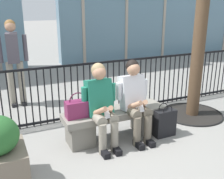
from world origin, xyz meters
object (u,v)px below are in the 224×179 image
at_px(seated_person_with_phone, 101,103).
at_px(shopping_bag, 165,123).
at_px(stone_bench, 115,121).
at_px(seated_person_companion, 135,98).
at_px(handbag_on_bench, 78,108).
at_px(bystander_at_railing, 14,57).

bearing_deg(seated_person_with_phone, shopping_bag, -8.89).
relative_size(stone_bench, seated_person_companion, 1.32).
height_order(stone_bench, seated_person_with_phone, seated_person_with_phone).
xyz_separation_m(stone_bench, seated_person_with_phone, (-0.27, -0.13, 0.38)).
bearing_deg(seated_person_companion, shopping_bag, -18.86).
height_order(seated_person_with_phone, handbag_on_bench, seated_person_with_phone).
height_order(seated_person_companion, bystander_at_railing, bystander_at_railing).
distance_m(handbag_on_bench, shopping_bag, 1.39).
distance_m(shopping_bag, bystander_at_railing, 3.16).
bearing_deg(handbag_on_bench, bystander_at_railing, 106.58).
height_order(seated_person_with_phone, seated_person_companion, same).
relative_size(seated_person_with_phone, seated_person_companion, 1.00).
bearing_deg(shopping_bag, bystander_at_railing, 129.16).
height_order(stone_bench, seated_person_companion, seated_person_companion).
bearing_deg(shopping_bag, stone_bench, 158.66).
xyz_separation_m(seated_person_with_phone, bystander_at_railing, (-0.93, 2.22, 0.35)).
bearing_deg(handbag_on_bench, seated_person_with_phone, -21.04).
relative_size(stone_bench, handbag_on_bench, 4.35).
relative_size(stone_bench, bystander_at_railing, 0.94).
distance_m(seated_person_companion, shopping_bag, 0.65).
bearing_deg(stone_bench, seated_person_companion, -25.35).
xyz_separation_m(seated_person_with_phone, handbag_on_bench, (-0.31, 0.12, -0.07)).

